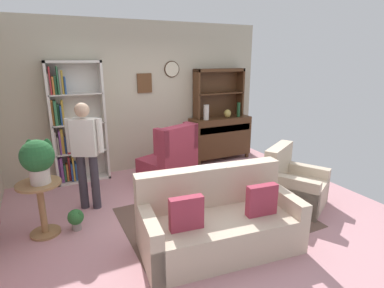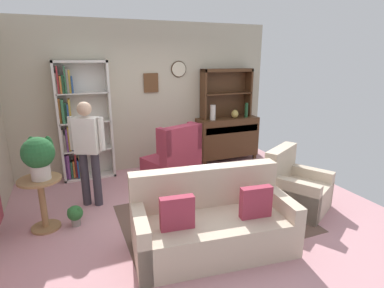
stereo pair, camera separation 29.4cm
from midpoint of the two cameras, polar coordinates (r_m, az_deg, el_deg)
The scene contains 18 objects.
ground_plane at distance 4.57m, azimuth -1.89°, elevation -12.45°, with size 5.40×4.60×0.02m, color #C68C93.
wall_back at distance 6.07m, azimuth -10.48°, elevation 8.50°, with size 5.00×0.09×2.80m.
area_rug at distance 4.41m, azimuth 2.21°, elevation -13.40°, with size 2.44×1.77×0.01m, color brown.
bookshelf at distance 5.74m, azimuth -22.51°, elevation 3.08°, with size 0.90×0.30×2.10m.
sideboard at distance 6.62m, azimuth 3.94°, elevation 1.44°, with size 1.30×0.45×0.92m.
sideboard_hutch at distance 6.53m, azimuth 3.62°, elevation 10.61°, with size 1.10×0.26×1.00m.
vase_tall at distance 6.25m, azimuth 1.30°, elevation 5.89°, with size 0.11×0.11×0.31m, color beige.
vase_round at distance 6.52m, azimuth 5.31°, elevation 5.65°, with size 0.15×0.15×0.17m, color tan.
bottle_wine at distance 6.63m, azimuth 7.35°, elevation 6.35°, with size 0.07×0.07×0.31m, color #194223.
couch_floral at distance 3.68m, azimuth 2.55°, elevation -14.30°, with size 1.89×1.05×0.90m.
armchair_floral at distance 4.84m, azimuth 16.59°, elevation -7.55°, with size 1.04×1.05×0.88m.
wingback_chair at distance 5.43m, azimuth -5.60°, elevation -3.28°, with size 1.01×1.02×1.05m.
plant_stand at distance 4.34m, azimuth -27.92°, elevation -9.64°, with size 0.52×0.52×0.69m.
potted_plant_large at distance 4.12m, azimuth -28.53°, elevation -2.36°, with size 0.39×0.39×0.54m.
potted_plant_small at distance 4.37m, azimuth -22.60°, elevation -12.61°, with size 0.20×0.20×0.28m.
person_reading at distance 4.62m, azimuth -20.83°, elevation -0.89°, with size 0.50×0.33×1.56m.
coffee_table at distance 4.30m, azimuth 0.18°, elevation -8.96°, with size 0.80×0.50×0.42m.
book_stack at distance 4.25m, azimuth -0.65°, elevation -7.87°, with size 0.18×0.11×0.05m.
Camera 1 is at (-1.79, -3.60, 2.16)m, focal length 28.81 mm.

